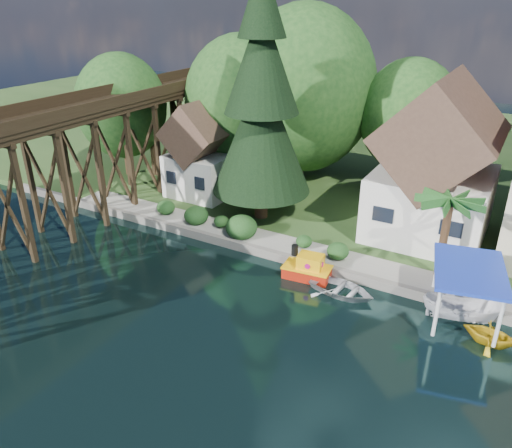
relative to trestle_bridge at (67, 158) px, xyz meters
The scene contains 15 objects.
ground 17.64m from the trestle_bridge, 17.91° to the right, with size 140.00×140.00×0.00m, color black.
bank 33.36m from the trestle_bridge, 60.97° to the left, with size 140.00×52.00×0.50m, color #26461C.
seawall 20.82m from the trestle_bridge, ahead, with size 60.00×0.40×0.62m, color slate.
promenade 22.90m from the trestle_bridge, 10.63° to the left, with size 50.00×2.60×0.06m, color gray.
trestle_bridge is the anchor object (origin of this frame).
house_left 25.42m from the trestle_bridge, 25.21° to the left, with size 7.64×8.64×11.02m.
shed 10.69m from the trestle_bridge, 61.81° to the left, with size 5.09×5.40×7.85m.
bg_trees 23.48m from the trestle_bridge, 43.41° to the left, with size 49.90×13.30×10.57m.
shrubs 12.79m from the trestle_bridge, 19.72° to the left, with size 15.76×2.47×1.70m.
conifer 14.22m from the trestle_bridge, 32.96° to the left, with size 7.17×7.17×17.66m.
palm_tree 25.52m from the trestle_bridge, 11.71° to the left, with size 4.38×4.38×5.36m.
tugboat 18.66m from the trestle_bridge, ahead, with size 3.06×1.90×2.10m.
boat_white_a 21.08m from the trestle_bridge, ahead, with size 2.77×3.88×0.80m, color silver.
boat_canopy 27.26m from the trestle_bridge, ahead, with size 4.41×5.62×3.23m.
boat_yellow 28.90m from the trestle_bridge, ahead, with size 2.27×2.63×1.39m, color gold.
Camera 1 is at (12.35, -17.53, 16.08)m, focal length 35.00 mm.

